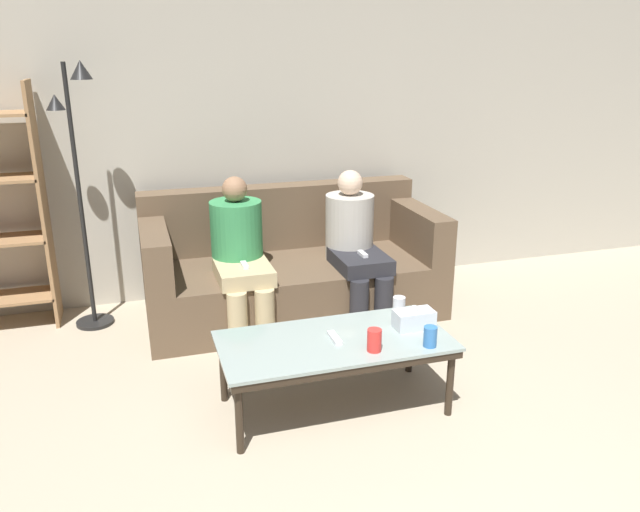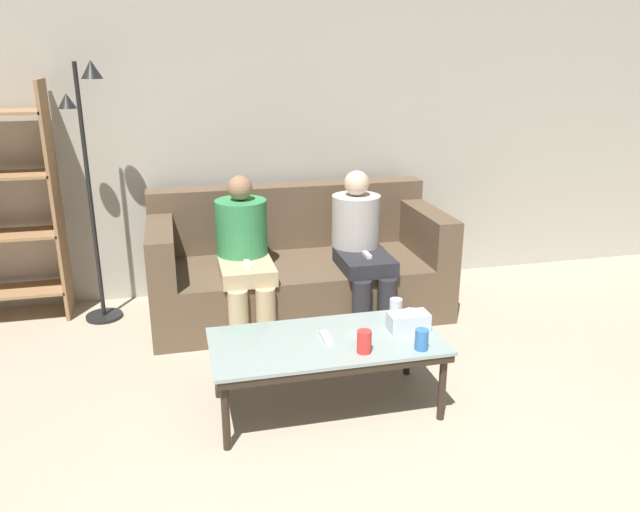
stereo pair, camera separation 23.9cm
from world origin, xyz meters
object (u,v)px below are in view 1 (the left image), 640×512
(tissue_box, at_px, (414,319))
(standing_lamp, at_px, (79,170))
(seated_person_left_end, at_px, (240,251))
(cup_near_left, at_px, (374,340))
(cup_far_center, at_px, (430,337))
(cup_near_right, at_px, (399,305))
(seated_person_mid_left, at_px, (354,241))
(game_remote, at_px, (335,338))
(couch, at_px, (291,269))
(coffee_table, at_px, (335,346))

(tissue_box, height_order, standing_lamp, standing_lamp)
(seated_person_left_end, bearing_deg, cup_near_left, -71.96)
(cup_far_center, xyz_separation_m, standing_lamp, (-1.73, 1.78, 0.65))
(cup_near_right, bearing_deg, seated_person_mid_left, 85.83)
(game_remote, height_order, seated_person_left_end, seated_person_left_end)
(couch, bearing_deg, standing_lamp, 173.22)
(couch, relative_size, cup_near_left, 17.83)
(standing_lamp, xyz_separation_m, seated_person_mid_left, (1.82, -0.39, -0.55))
(cup_near_right, distance_m, game_remote, 0.52)
(tissue_box, relative_size, standing_lamp, 0.12)
(cup_far_center, xyz_separation_m, tissue_box, (0.02, 0.23, -0.00))
(seated_person_mid_left, bearing_deg, cup_near_right, -94.17)
(coffee_table, distance_m, tissue_box, 0.48)
(cup_far_center, bearing_deg, cup_near_left, 172.86)
(couch, xyz_separation_m, cup_near_right, (0.35, -1.17, 0.14))
(coffee_table, xyz_separation_m, tissue_box, (0.47, 0.01, 0.09))
(coffee_table, bearing_deg, cup_near_right, 25.31)
(seated_person_mid_left, bearing_deg, game_remote, -114.78)
(game_remote, distance_m, seated_person_left_end, 1.22)
(coffee_table, xyz_separation_m, game_remote, (-0.00, 0.00, 0.05))
(cup_near_right, distance_m, seated_person_mid_left, 0.95)
(couch, xyz_separation_m, seated_person_left_end, (-0.42, -0.22, 0.25))
(cup_near_left, bearing_deg, couch, 91.00)
(cup_far_center, height_order, seated_person_mid_left, seated_person_mid_left)
(couch, height_order, standing_lamp, standing_lamp)
(game_remote, distance_m, seated_person_mid_left, 1.30)
(coffee_table, bearing_deg, cup_far_center, -26.26)
(cup_far_center, distance_m, tissue_box, 0.24)
(tissue_box, distance_m, game_remote, 0.47)
(cup_far_center, bearing_deg, cup_near_right, 87.09)
(coffee_table, bearing_deg, standing_lamp, 129.32)
(cup_near_left, distance_m, standing_lamp, 2.35)
(seated_person_left_end, bearing_deg, couch, 27.78)
(coffee_table, height_order, cup_far_center, cup_far_center)
(game_remote, bearing_deg, tissue_box, 1.66)
(seated_person_left_end, bearing_deg, seated_person_mid_left, -0.52)
(couch, height_order, game_remote, couch)
(cup_near_left, xyz_separation_m, tissue_box, (0.32, 0.20, -0.01))
(standing_lamp, height_order, seated_person_mid_left, standing_lamp)
(cup_far_center, distance_m, game_remote, 0.50)
(couch, height_order, seated_person_mid_left, seated_person_mid_left)
(couch, relative_size, standing_lamp, 1.17)
(game_remote, relative_size, seated_person_mid_left, 0.14)
(coffee_table, relative_size, cup_near_left, 10.37)
(couch, relative_size, cup_near_right, 21.53)
(game_remote, distance_m, standing_lamp, 2.13)
(game_remote, relative_size, seated_person_left_end, 0.14)
(couch, distance_m, seated_person_mid_left, 0.53)
(tissue_box, height_order, seated_person_mid_left, seated_person_mid_left)
(coffee_table, height_order, game_remote, game_remote)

